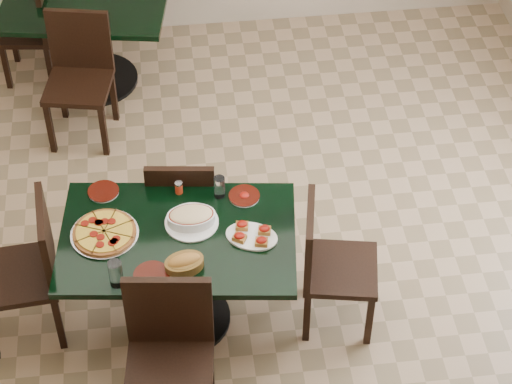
{
  "coord_description": "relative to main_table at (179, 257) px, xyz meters",
  "views": [
    {
      "loc": [
        -0.39,
        -4.07,
        4.86
      ],
      "look_at": [
        0.09,
        0.0,
        0.75
      ],
      "focal_mm": 70.0,
      "sensor_mm": 36.0,
      "label": 1
    }
  ],
  "objects": [
    {
      "name": "napkin_setting",
      "position": [
        -0.14,
        -0.32,
        0.18
      ],
      "size": [
        0.19,
        0.19,
        0.01
      ],
      "rotation": [
        0.0,
        0.0,
        0.29
      ],
      "color": "white",
      "rests_on": "main_table"
    },
    {
      "name": "back_chair_left",
      "position": [
        -0.92,
        2.53,
        -0.1
      ],
      "size": [
        0.43,
        0.43,
        0.84
      ],
      "rotation": [
        0.0,
        0.0,
        -1.69
      ],
      "color": "black",
      "rests_on": "floor"
    },
    {
      "name": "lasagna_casserole",
      "position": [
        0.09,
        0.09,
        0.23
      ],
      "size": [
        0.31,
        0.31,
        0.09
      ],
      "rotation": [
        0.0,
        0.0,
        0.01
      ],
      "color": "silver",
      "rests_on": "main_table"
    },
    {
      "name": "chair_left",
      "position": [
        -0.85,
        0.07,
        -0.02
      ],
      "size": [
        0.49,
        0.49,
        0.97
      ],
      "rotation": [
        0.0,
        0.0,
        -1.49
      ],
      "color": "black",
      "rests_on": "floor"
    },
    {
      "name": "bread_basket",
      "position": [
        0.02,
        -0.24,
        0.22
      ],
      "size": [
        0.25,
        0.2,
        0.09
      ],
      "rotation": [
        0.0,
        0.0,
        0.25
      ],
      "color": "brown",
      "rests_on": "main_table"
    },
    {
      "name": "chair_near",
      "position": [
        -0.09,
        -0.62,
        -0.01
      ],
      "size": [
        0.51,
        0.51,
        0.99
      ],
      "rotation": [
        0.0,
        0.0,
        -0.12
      ],
      "color": "black",
      "rests_on": "floor"
    },
    {
      "name": "main_table",
      "position": [
        0.0,
        0.0,
        0.0
      ],
      "size": [
        1.41,
        1.0,
        0.75
      ],
      "rotation": [
        0.0,
        0.0,
        -0.12
      ],
      "color": "black",
      "rests_on": "floor"
    },
    {
      "name": "side_plate_near",
      "position": [
        -0.16,
        -0.28,
        0.19
      ],
      "size": [
        0.2,
        0.2,
        0.02
      ],
      "rotation": [
        0.0,
        0.0,
        0.11
      ],
      "color": "silver",
      "rests_on": "main_table"
    },
    {
      "name": "bruschetta_platter",
      "position": [
        0.41,
        -0.06,
        0.21
      ],
      "size": [
        0.36,
        0.31,
        0.05
      ],
      "rotation": [
        0.0,
        0.0,
        -0.42
      ],
      "color": "silver",
      "rests_on": "main_table"
    },
    {
      "name": "water_glass_b",
      "position": [
        -0.34,
        -0.3,
        0.26
      ],
      "size": [
        0.08,
        0.08,
        0.16
      ],
      "primitive_type": "cylinder",
      "color": "silver",
      "rests_on": "main_table"
    },
    {
      "name": "side_plate_far_r",
      "position": [
        0.4,
        0.26,
        0.19
      ],
      "size": [
        0.18,
        0.18,
        0.03
      ],
      "rotation": [
        0.0,
        0.0,
        -0.05
      ],
      "color": "silver",
      "rests_on": "main_table"
    },
    {
      "name": "back_chair_near",
      "position": [
        -0.58,
        1.86,
        -0.04
      ],
      "size": [
        0.52,
        0.52,
        0.95
      ],
      "rotation": [
        0.0,
        0.0,
        -0.2
      ],
      "color": "black",
      "rests_on": "floor"
    },
    {
      "name": "chair_far",
      "position": [
        0.05,
        0.51,
        -0.08
      ],
      "size": [
        0.46,
        0.46,
        0.88
      ],
      "rotation": [
        0.0,
        0.0,
        3.02
      ],
      "color": "black",
      "rests_on": "floor"
    },
    {
      "name": "pepperoni_pizza",
      "position": [
        -0.4,
        0.06,
        0.2
      ],
      "size": [
        0.38,
        0.38,
        0.04
      ],
      "rotation": [
        0.0,
        0.0,
        -0.41
      ],
      "color": "silver",
      "rests_on": "main_table"
    },
    {
      "name": "chair_right",
      "position": [
        0.84,
        -0.07,
        -0.06
      ],
      "size": [
        0.5,
        0.5,
        0.91
      ],
      "rotation": [
        0.0,
        0.0,
        1.38
      ],
      "color": "black",
      "rests_on": "floor"
    },
    {
      "name": "back_table",
      "position": [
        -0.52,
        2.39,
        -0.04
      ],
      "size": [
        1.31,
        1.05,
        0.75
      ],
      "rotation": [
        0.0,
        0.0,
        -0.17
      ],
      "color": "black",
      "rests_on": "floor"
    },
    {
      "name": "water_glass_a",
      "position": [
        0.26,
        0.29,
        0.25
      ],
      "size": [
        0.07,
        0.07,
        0.14
      ],
      "primitive_type": "cylinder",
      "color": "silver",
      "rests_on": "main_table"
    },
    {
      "name": "pepper_shaker",
      "position": [
        0.03,
        0.34,
        0.22
      ],
      "size": [
        0.05,
        0.05,
        0.08
      ],
      "color": "#A92F12",
      "rests_on": "main_table"
    },
    {
      "name": "side_plate_far_l",
      "position": [
        -0.41,
        0.39,
        0.19
      ],
      "size": [
        0.18,
        0.18,
        0.02
      ],
      "rotation": [
        0.0,
        0.0,
        -0.04
      ],
      "color": "silver",
      "rests_on": "main_table"
    },
    {
      "name": "floor",
      "position": [
        0.39,
        0.29,
        -0.57
      ],
      "size": [
        5.5,
        5.5,
        0.0
      ],
      "primitive_type": "plane",
      "color": "#907353",
      "rests_on": "ground"
    }
  ]
}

